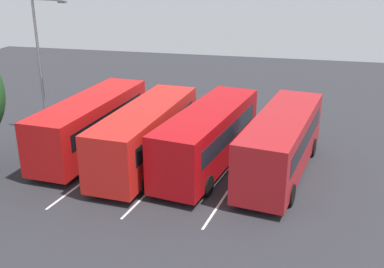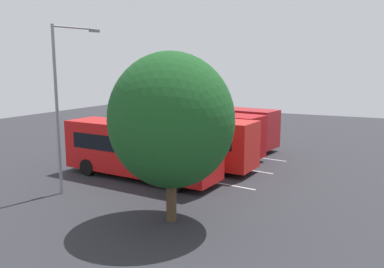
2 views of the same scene
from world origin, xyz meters
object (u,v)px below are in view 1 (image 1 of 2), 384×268
at_px(bus_far_right, 92,123).
at_px(street_lamp, 42,59).
at_px(pedestrian, 208,110).
at_px(bus_center_left, 209,136).
at_px(bus_center_right, 147,133).
at_px(bus_far_left, 282,142).

xyz_separation_m(bus_far_right, street_lamp, (2.03, 4.01, 3.17)).
bearing_deg(pedestrian, bus_center_left, -10.24).
bearing_deg(pedestrian, bus_center_right, -36.35).
distance_m(bus_far_left, bus_center_left, 3.90).
height_order(bus_center_right, street_lamp, street_lamp).
distance_m(bus_center_right, pedestrian, 7.75).
bearing_deg(street_lamp, bus_far_left, 6.44).
distance_m(bus_center_left, bus_far_right, 7.09).
relative_size(bus_far_right, street_lamp, 1.17).
relative_size(bus_far_left, bus_far_right, 1.01).
relative_size(bus_far_left, street_lamp, 1.18).
height_order(bus_far_left, bus_far_right, same).
height_order(bus_far_right, pedestrian, bus_far_right).
height_order(bus_center_right, bus_far_right, same).
height_order(bus_far_left, bus_center_left, same).
distance_m(bus_far_right, pedestrian, 8.63).
bearing_deg(bus_center_right, bus_far_right, 80.26).
relative_size(bus_center_left, pedestrian, 6.10).
distance_m(bus_center_right, bus_far_right, 3.82).
bearing_deg(bus_far_right, bus_center_right, -99.64).
distance_m(bus_far_left, street_lamp, 15.53).
distance_m(bus_far_left, bus_far_right, 10.98).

